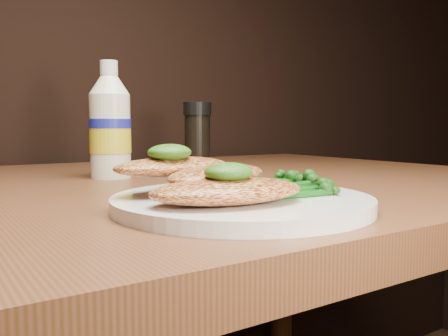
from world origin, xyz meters
TOP-DOWN VIEW (x-y plane):
  - plate at (-0.02, 0.79)m, footprint 0.25×0.25m
  - chicken_front at (-0.06, 0.76)m, footprint 0.15×0.09m
  - chicken_mid at (-0.04, 0.81)m, footprint 0.15×0.11m
  - chicken_back at (-0.07, 0.84)m, footprint 0.13×0.07m
  - pesto_front at (-0.06, 0.76)m, footprint 0.05×0.05m
  - pesto_back at (-0.08, 0.83)m, footprint 0.05×0.05m
  - broccolini_bundle at (0.02, 0.79)m, footprint 0.13×0.11m
  - mayo_bottle at (-0.03, 1.12)m, footprint 0.08×0.08m
  - pepper_grinder at (0.14, 1.15)m, footprint 0.06×0.06m

SIDE VIEW (x-z plane):
  - plate at x=-0.02m, z-range 0.75..0.76m
  - broccolini_bundle at x=0.02m, z-range 0.76..0.78m
  - chicken_front at x=-0.06m, z-range 0.76..0.78m
  - chicken_mid at x=-0.04m, z-range 0.77..0.79m
  - chicken_back at x=-0.07m, z-range 0.78..0.80m
  - pesto_front at x=-0.06m, z-range 0.78..0.80m
  - pesto_back at x=-0.08m, z-range 0.80..0.81m
  - pepper_grinder at x=0.14m, z-range 0.75..0.87m
  - mayo_bottle at x=-0.03m, z-range 0.75..0.92m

